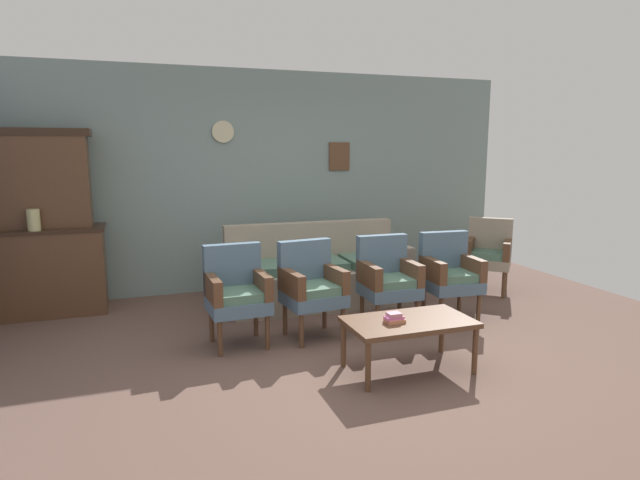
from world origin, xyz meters
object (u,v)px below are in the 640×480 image
at_px(armchair_near_couch_end, 311,285).
at_px(coffee_table, 409,325).
at_px(vase_on_cabinet, 34,220).
at_px(floral_couch, 317,275).
at_px(wingback_chair_by_fireplace, 488,252).
at_px(armchair_row_middle, 450,272).
at_px(armchair_by_doorway, 237,291).
at_px(armchair_near_cabinet, 388,277).
at_px(floor_vase_by_wall, 481,252).
at_px(side_cabinet, 50,271).
at_px(book_stack_on_table, 394,318).

relative_size(armchair_near_couch_end, coffee_table, 0.90).
relative_size(vase_on_cabinet, floral_couch, 0.11).
bearing_deg(armchair_near_couch_end, wingback_chair_by_fireplace, 17.02).
bearing_deg(armchair_row_middle, armchair_by_doorway, 179.36).
xyz_separation_m(armchair_by_doorway, armchair_row_middle, (2.20, -0.02, 0.00)).
relative_size(vase_on_cabinet, armchair_row_middle, 0.25).
height_order(armchair_near_cabinet, coffee_table, armchair_near_cabinet).
height_order(vase_on_cabinet, wingback_chair_by_fireplace, vase_on_cabinet).
bearing_deg(armchair_near_couch_end, armchair_by_doorway, 177.69).
distance_m(vase_on_cabinet, floor_vase_by_wall, 5.52).
bearing_deg(armchair_near_cabinet, side_cabinet, 153.79).
height_order(armchair_near_couch_end, armchair_row_middle, same).
height_order(armchair_row_middle, wingback_chair_by_fireplace, same).
xyz_separation_m(side_cabinet, armchair_by_doorway, (1.71, -1.57, 0.03)).
bearing_deg(floor_vase_by_wall, wingback_chair_by_fireplace, -120.66).
distance_m(side_cabinet, floral_couch, 2.88).
relative_size(armchair_near_couch_end, floor_vase_by_wall, 1.33).
distance_m(floral_couch, armchair_by_doorway, 1.49).
relative_size(floral_couch, armchair_row_middle, 2.26).
xyz_separation_m(armchair_near_cabinet, floor_vase_by_wall, (2.18, 1.48, -0.16)).
bearing_deg(coffee_table, armchair_near_cabinet, 72.43).
xyz_separation_m(floral_couch, armchair_by_doorway, (-1.11, -0.99, 0.17)).
relative_size(armchair_by_doorway, armchair_near_cabinet, 1.00).
bearing_deg(floor_vase_by_wall, armchair_row_middle, -134.82).
height_order(armchair_near_couch_end, floor_vase_by_wall, armchair_near_couch_end).
xyz_separation_m(armchair_row_middle, wingback_chair_by_fireplace, (1.06, 0.78, 0.00)).
bearing_deg(armchair_near_couch_end, coffee_table, -64.53).
distance_m(armchair_by_doorway, armchair_near_cabinet, 1.50).
height_order(side_cabinet, coffee_table, side_cabinet).
xyz_separation_m(floral_couch, armchair_row_middle, (1.09, -1.02, 0.17)).
height_order(armchair_near_cabinet, book_stack_on_table, armchair_near_cabinet).
relative_size(armchair_by_doorway, coffee_table, 0.90).
xyz_separation_m(armchair_near_cabinet, coffee_table, (-0.32, -1.03, -0.12)).
bearing_deg(armchair_row_middle, vase_on_cabinet, 160.42).
bearing_deg(floor_vase_by_wall, armchair_by_doorway, -158.23).
height_order(armchair_by_doorway, armchair_row_middle, same).
height_order(floral_couch, armchair_near_couch_end, same).
xyz_separation_m(armchair_row_middle, coffee_table, (-1.02, -1.01, -0.12)).
bearing_deg(armchair_near_couch_end, armchair_row_middle, 0.13).
relative_size(armchair_row_middle, floor_vase_by_wall, 1.33).
relative_size(coffee_table, book_stack_on_table, 6.57).
distance_m(vase_on_cabinet, book_stack_on_table, 3.78).
xyz_separation_m(armchair_by_doorway, coffee_table, (1.17, -1.03, -0.12)).
relative_size(armchair_by_doorway, armchair_row_middle, 1.00).
distance_m(floral_couch, armchair_near_couch_end, 1.11).
relative_size(floral_couch, armchair_near_cabinet, 2.26).
xyz_separation_m(armchair_near_cabinet, book_stack_on_table, (-0.47, -1.05, -0.04)).
relative_size(side_cabinet, armchair_row_middle, 1.28).
distance_m(armchair_row_middle, floor_vase_by_wall, 2.11).
height_order(armchair_row_middle, floor_vase_by_wall, armchair_row_middle).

